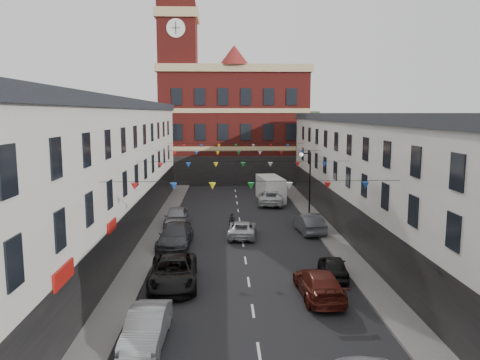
{
  "coord_description": "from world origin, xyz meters",
  "views": [
    {
      "loc": [
        -1.39,
        -29.89,
        9.7
      ],
      "look_at": [
        -0.1,
        7.73,
        4.29
      ],
      "focal_mm": 35.0,
      "sensor_mm": 36.0,
      "label": 1
    }
  ],
  "objects": [
    {
      "name": "pavement_right",
      "position": [
        6.9,
        2.0,
        0.07
      ],
      "size": [
        1.8,
        64.0,
        0.15
      ],
      "primitive_type": "cube",
      "color": "#605E5B",
      "rests_on": "ground"
    },
    {
      "name": "car_right_d",
      "position": [
        5.05,
        -3.4,
        0.66
      ],
      "size": [
        1.95,
        4.03,
        1.32
      ],
      "primitive_type": "imported",
      "rotation": [
        0.0,
        0.0,
        3.04
      ],
      "color": "black",
      "rests_on": "ground"
    },
    {
      "name": "terrace_left",
      "position": [
        -11.78,
        1.0,
        5.35
      ],
      "size": [
        8.4,
        56.0,
        10.7
      ],
      "color": "beige",
      "rests_on": "ground"
    },
    {
      "name": "street_lamp",
      "position": [
        6.55,
        14.0,
        3.9
      ],
      "size": [
        1.1,
        0.36,
        6.0
      ],
      "color": "black",
      "rests_on": "ground"
    },
    {
      "name": "distant_hill",
      "position": [
        -4.0,
        62.0,
        5.0
      ],
      "size": [
        40.0,
        14.0,
        10.0
      ],
      "primitive_type": "cube",
      "color": "#2C5125",
      "rests_on": "ground"
    },
    {
      "name": "pavement_left",
      "position": [
        -6.9,
        2.0,
        0.07
      ],
      "size": [
        1.8,
        64.0,
        0.15
      ],
      "primitive_type": "cube",
      "color": "#605E5B",
      "rests_on": "ground"
    },
    {
      "name": "moving_car",
      "position": [
        0.01,
        5.99,
        0.64
      ],
      "size": [
        2.5,
        4.76,
        1.28
      ],
      "primitive_type": "imported",
      "rotation": [
        0.0,
        0.0,
        3.06
      ],
      "color": "#BBBDC3",
      "rests_on": "ground"
    },
    {
      "name": "ground",
      "position": [
        0.0,
        0.0,
        0.0
      ],
      "size": [
        160.0,
        160.0,
        0.0
      ],
      "primitive_type": "plane",
      "color": "black",
      "rests_on": "ground"
    },
    {
      "name": "car_right_e",
      "position": [
        5.5,
        7.15,
        0.8
      ],
      "size": [
        2.15,
        5.0,
        1.6
      ],
      "primitive_type": "imported",
      "rotation": [
        0.0,
        0.0,
        3.24
      ],
      "color": "#494B50",
      "rests_on": "ground"
    },
    {
      "name": "civic_building",
      "position": [
        0.0,
        37.95,
        8.14
      ],
      "size": [
        20.6,
        13.3,
        18.5
      ],
      "color": "maroon",
      "rests_on": "ground"
    },
    {
      "name": "car_left_c",
      "position": [
        -4.29,
        -4.41,
        0.8
      ],
      "size": [
        2.95,
        5.87,
        1.59
      ],
      "primitive_type": "imported",
      "rotation": [
        0.0,
        0.0,
        0.05
      ],
      "color": "black",
      "rests_on": "ground"
    },
    {
      "name": "car_left_b",
      "position": [
        -4.71,
        -11.11,
        0.74
      ],
      "size": [
        1.72,
        4.54,
        1.48
      ],
      "primitive_type": "imported",
      "rotation": [
        0.0,
        0.0,
        -0.04
      ],
      "color": "#999CA0",
      "rests_on": "ground"
    },
    {
      "name": "car_right_f",
      "position": [
        3.6,
        18.98,
        0.78
      ],
      "size": [
        3.15,
        5.83,
        1.55
      ],
      "primitive_type": "imported",
      "rotation": [
        0.0,
        0.0,
        3.04
      ],
      "color": "silver",
      "rests_on": "ground"
    },
    {
      "name": "car_left_d",
      "position": [
        -4.97,
        3.45,
        0.82
      ],
      "size": [
        2.51,
        5.71,
        1.63
      ],
      "primitive_type": "imported",
      "rotation": [
        0.0,
        0.0,
        -0.04
      ],
      "color": "#393A3F",
      "rests_on": "ground"
    },
    {
      "name": "clock_tower",
      "position": [
        -7.5,
        35.0,
        14.93
      ],
      "size": [
        5.6,
        5.6,
        30.0
      ],
      "color": "maroon",
      "rests_on": "ground"
    },
    {
      "name": "pedestrian",
      "position": [
        -0.76,
        7.84,
        0.75
      ],
      "size": [
        0.59,
        0.42,
        1.49
      ],
      "primitive_type": "imported",
      "rotation": [
        0.0,
        0.0,
        -0.13
      ],
      "color": "black",
      "rests_on": "ground"
    },
    {
      "name": "car_left_e",
      "position": [
        -5.5,
        9.64,
        0.82
      ],
      "size": [
        1.95,
        4.84,
        1.65
      ],
      "primitive_type": "imported",
      "rotation": [
        0.0,
        0.0,
        0.0
      ],
      "color": "gray",
      "rests_on": "ground"
    },
    {
      "name": "car_right_c",
      "position": [
        3.6,
        -6.37,
        0.74
      ],
      "size": [
        2.27,
        5.19,
        1.49
      ],
      "primitive_type": "imported",
      "rotation": [
        0.0,
        0.0,
        3.18
      ],
      "color": "#501710",
      "rests_on": "ground"
    },
    {
      "name": "white_van",
      "position": [
        3.8,
        21.67,
        1.31
      ],
      "size": [
        2.96,
        6.14,
        2.62
      ],
      "primitive_type": "cube",
      "rotation": [
        0.0,
        0.0,
        0.12
      ],
      "color": "white",
      "rests_on": "ground"
    },
    {
      "name": "terrace_right",
      "position": [
        11.78,
        1.0,
        4.85
      ],
      "size": [
        8.4,
        56.0,
        9.7
      ],
      "color": "silver",
      "rests_on": "ground"
    }
  ]
}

